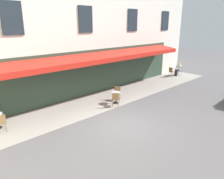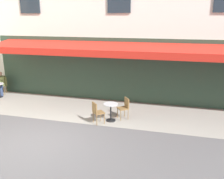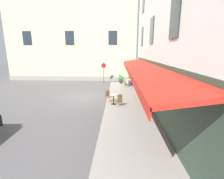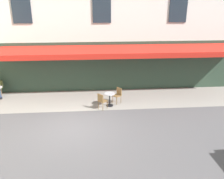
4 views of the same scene
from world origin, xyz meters
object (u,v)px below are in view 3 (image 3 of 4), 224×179
at_px(cafe_chair_wicker_by_window, 108,95).
at_px(cafe_chair_wicker_corner_left, 123,81).
at_px(cafe_chair_wicker_near_door, 119,99).
at_px(seated_patron_in_olive, 132,80).
at_px(cafe_chair_wicker_corner_right, 134,81).
at_px(no_parking_sign, 104,69).
at_px(cafe_table_near_entrance, 114,98).
at_px(potted_plant_mid_terrace, 121,79).
at_px(potted_plant_entrance_left, 130,78).
at_px(cafe_table_mid_terrace, 129,82).
at_px(potted_plant_by_steps, 120,77).

bearing_deg(cafe_chair_wicker_by_window, cafe_chair_wicker_corner_left, -12.20).
xyz_separation_m(cafe_chair_wicker_near_door, cafe_chair_wicker_corner_left, (7.16, -0.53, 0.00)).
height_order(cafe_chair_wicker_by_window, seated_patron_in_olive, seated_patron_in_olive).
height_order(cafe_chair_wicker_corner_right, no_parking_sign, no_parking_sign).
height_order(cafe_table_near_entrance, cafe_chair_wicker_by_window, cafe_chair_wicker_by_window).
bearing_deg(cafe_table_near_entrance, potted_plant_mid_terrace, -4.69).
bearing_deg(seated_patron_in_olive, potted_plant_entrance_left, 0.96).
bearing_deg(potted_plant_mid_terrace, cafe_table_mid_terrace, -151.08).
bearing_deg(no_parking_sign, potted_plant_by_steps, -65.28).
distance_m(cafe_table_mid_terrace, seated_patron_in_olive, 0.46).
relative_size(cafe_chair_wicker_by_window, cafe_chair_wicker_corner_right, 1.00).
height_order(cafe_chair_wicker_by_window, potted_plant_mid_terrace, cafe_chair_wicker_by_window).
xyz_separation_m(cafe_table_near_entrance, seated_patron_in_olive, (6.80, -1.93, 0.20)).
distance_m(cafe_chair_wicker_corner_right, potted_plant_by_steps, 2.86).
distance_m(cafe_chair_wicker_corner_left, potted_plant_mid_terrace, 1.60).
relative_size(cafe_table_near_entrance, no_parking_sign, 0.29).
distance_m(cafe_chair_wicker_near_door, no_parking_sign, 9.12).
bearing_deg(seated_patron_in_olive, cafe_chair_wicker_near_door, 167.98).
relative_size(cafe_table_mid_terrace, potted_plant_mid_terrace, 0.83).
bearing_deg(cafe_table_near_entrance, no_parking_sign, 9.87).
relative_size(cafe_chair_wicker_corner_right, no_parking_sign, 0.35).
relative_size(cafe_chair_wicker_by_window, no_parking_sign, 0.35).
relative_size(cafe_chair_wicker_by_window, cafe_table_mid_terrace, 1.21).
bearing_deg(seated_patron_in_olive, cafe_table_near_entrance, 164.13).
relative_size(cafe_table_mid_terrace, cafe_chair_wicker_corner_right, 0.82).
bearing_deg(potted_plant_mid_terrace, cafe_chair_wicker_near_door, 178.05).
height_order(cafe_chair_wicker_corner_right, seated_patron_in_olive, seated_patron_in_olive).
relative_size(seated_patron_in_olive, no_parking_sign, 0.50).
xyz_separation_m(cafe_chair_wicker_near_door, no_parking_sign, (8.85, 1.83, 1.25)).
bearing_deg(cafe_chair_wicker_corner_left, cafe_table_near_entrance, 172.22).
xyz_separation_m(cafe_chair_wicker_by_window, seated_patron_in_olive, (6.34, -2.36, 0.15)).
xyz_separation_m(seated_patron_in_olive, potted_plant_entrance_left, (2.46, 0.04, -0.15)).
xyz_separation_m(cafe_table_mid_terrace, cafe_chair_wicker_corner_left, (-0.02, 0.63, 0.06)).
relative_size(cafe_chair_wicker_by_window, cafe_chair_wicker_corner_left, 1.00).
relative_size(cafe_chair_wicker_corner_left, potted_plant_entrance_left, 0.98).
relative_size(cafe_chair_wicker_corner_left, potted_plant_by_steps, 0.77).
bearing_deg(cafe_chair_wicker_near_door, cafe_table_near_entrance, 36.66).
distance_m(cafe_chair_wicker_by_window, potted_plant_entrance_left, 9.10).
relative_size(cafe_table_near_entrance, cafe_table_mid_terrace, 1.00).
relative_size(cafe_chair_wicker_corner_left, potted_plant_mid_terrace, 1.01).
xyz_separation_m(cafe_table_mid_terrace, potted_plant_by_steps, (2.60, 0.97, 0.08)).
distance_m(cafe_chair_wicker_by_window, potted_plant_by_steps, 8.86).
relative_size(cafe_chair_wicker_near_door, potted_plant_by_steps, 0.77).
xyz_separation_m(cafe_table_mid_terrace, potted_plant_entrance_left, (2.59, -0.35, 0.06)).
height_order(cafe_chair_wicker_corner_left, potted_plant_entrance_left, potted_plant_entrance_left).
height_order(cafe_chair_wicker_corner_left, potted_plant_by_steps, potted_plant_by_steps).
distance_m(cafe_table_near_entrance, seated_patron_in_olive, 7.08).
xyz_separation_m(potted_plant_mid_terrace, potted_plant_entrance_left, (1.03, -1.22, 0.02)).
relative_size(cafe_table_mid_terrace, no_parking_sign, 0.29).
bearing_deg(cafe_table_mid_terrace, potted_plant_by_steps, 20.51).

